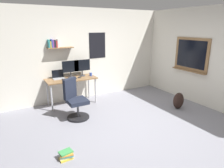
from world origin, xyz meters
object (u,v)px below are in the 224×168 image
object	(u,v)px
book_stack_on_floor	(66,155)
monitor_secondary	(82,67)
desk	(71,81)
office_chair	(75,101)
backpack	(178,101)
computer_mouse	(79,77)
coffee_mug	(91,74)
monitor_primary	(71,68)
laptop	(58,77)
keyboard	(70,79)

from	to	relation	value
book_stack_on_floor	monitor_secondary	bearing A→B (deg)	61.88
desk	office_chair	world-z (taller)	office_chair
backpack	book_stack_on_floor	distance (m)	3.25
desk	backpack	size ratio (longest dim) A/B	3.08
computer_mouse	backpack	size ratio (longest dim) A/B	0.24
office_chair	backpack	size ratio (longest dim) A/B	2.19
coffee_mug	book_stack_on_floor	world-z (taller)	coffee_mug
monitor_primary	book_stack_on_floor	world-z (taller)	monitor_primary
book_stack_on_floor	laptop	bearing A→B (deg)	76.32
desk	keyboard	distance (m)	0.14
desk	monitor_secondary	bearing A→B (deg)	14.30
monitor_secondary	computer_mouse	size ratio (longest dim) A/B	4.46
monitor_secondary	book_stack_on_floor	bearing A→B (deg)	-118.12
monitor_secondary	computer_mouse	distance (m)	0.34
keyboard	computer_mouse	world-z (taller)	computer_mouse
laptop	book_stack_on_floor	world-z (taller)	laptop
monitor_primary	book_stack_on_floor	xyz separation A→B (m)	(-0.92, -2.34, -0.95)
office_chair	monitor_primary	size ratio (longest dim) A/B	2.05
laptop	computer_mouse	xyz separation A→B (m)	(0.51, -0.22, -0.04)
desk	backpack	bearing A→B (deg)	-36.22
office_chair	monitor_secondary	distance (m)	1.28
monitor_primary	coffee_mug	world-z (taller)	monitor_primary
book_stack_on_floor	office_chair	bearing A→B (deg)	63.98
coffee_mug	monitor_primary	bearing A→B (deg)	167.68
desk	coffee_mug	distance (m)	0.58
desk	laptop	world-z (taller)	laptop
laptop	coffee_mug	bearing A→B (deg)	-10.75
monitor_secondary	coffee_mug	bearing A→B (deg)	-30.18
office_chair	laptop	size ratio (longest dim) A/B	3.06
computer_mouse	book_stack_on_floor	bearing A→B (deg)	-116.75
keyboard	backpack	xyz separation A→B (m)	(2.39, -1.63, -0.53)
office_chair	computer_mouse	xyz separation A→B (m)	(0.43, 0.80, 0.35)
monitor_secondary	keyboard	xyz separation A→B (m)	(-0.44, -0.17, -0.26)
desk	keyboard	bearing A→B (deg)	-132.45
desk	coffee_mug	bearing A→B (deg)	-2.34
laptop	desk	bearing A→B (deg)	-25.24
laptop	monitor_secondary	world-z (taller)	monitor_secondary
office_chair	coffee_mug	distance (m)	1.22
book_stack_on_floor	monitor_primary	bearing A→B (deg)	68.62
coffee_mug	computer_mouse	bearing A→B (deg)	-172.03
monitor_primary	book_stack_on_floor	distance (m)	2.69
monitor_secondary	backpack	bearing A→B (deg)	-42.58
keyboard	computer_mouse	bearing A→B (deg)	0.00
monitor_primary	monitor_secondary	world-z (taller)	same
desk	keyboard	world-z (taller)	keyboard
keyboard	coffee_mug	xyz separation A→B (m)	(0.64, 0.05, 0.04)
keyboard	office_chair	bearing A→B (deg)	-100.34
keyboard	coffee_mug	size ratio (longest dim) A/B	4.02
backpack	coffee_mug	bearing A→B (deg)	136.24
computer_mouse	book_stack_on_floor	size ratio (longest dim) A/B	0.44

